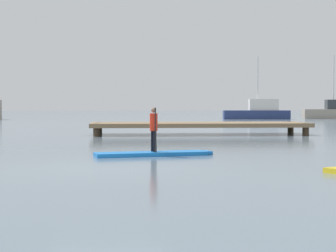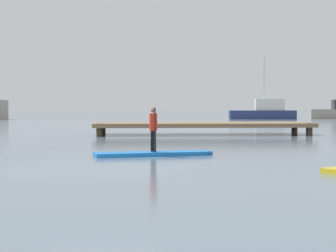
% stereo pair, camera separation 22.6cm
% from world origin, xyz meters
% --- Properties ---
extents(ground_plane, '(240.00, 240.00, 0.00)m').
position_xyz_m(ground_plane, '(0.00, 0.00, 0.00)').
color(ground_plane, slate).
extents(paddleboard_near, '(3.15, 1.27, 0.10)m').
position_xyz_m(paddleboard_near, '(1.16, 2.77, 0.05)').
color(paddleboard_near, blue).
rests_on(paddleboard_near, ground).
extents(paddler_child_solo, '(0.24, 0.40, 1.16)m').
position_xyz_m(paddler_child_solo, '(1.16, 2.76, 0.75)').
color(paddler_child_solo, black).
rests_on(paddler_child_solo, paddleboard_near).
extents(fishing_boat_green_midground, '(6.10, 1.82, 5.72)m').
position_xyz_m(fishing_boat_green_midground, '(12.57, 39.61, 0.69)').
color(fishing_boat_green_midground, navy).
rests_on(fishing_boat_green_midground, ground).
extents(floating_dock, '(9.57, 2.86, 0.53)m').
position_xyz_m(floating_dock, '(3.69, 13.14, 0.44)').
color(floating_dock, '#846B4C').
rests_on(floating_dock, ground).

